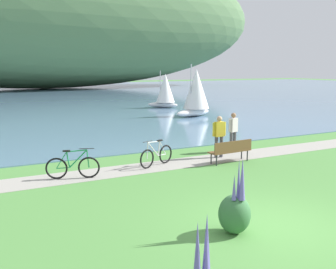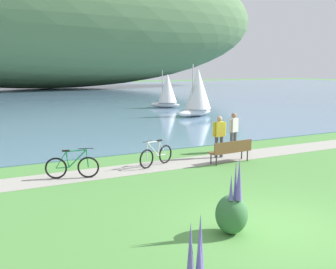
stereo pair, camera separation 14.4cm
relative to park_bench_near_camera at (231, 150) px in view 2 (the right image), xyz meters
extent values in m
plane|color=#518E42|center=(-2.77, -5.44, -0.52)|extent=(200.00, 200.00, 0.00)
cube|color=#5B7F9E|center=(-2.77, 43.20, -0.50)|extent=(180.00, 80.00, 0.04)
ellipsoid|color=#567A4C|center=(4.25, 59.99, 12.70)|extent=(85.05, 28.00, 26.37)
cube|color=#A39E93|center=(-2.77, 0.83, -0.52)|extent=(60.00, 1.50, 0.01)
cube|color=brown|center=(0.00, 0.08, -0.07)|extent=(1.83, 0.59, 0.05)
cube|color=brown|center=(0.01, -0.13, 0.15)|extent=(1.80, 0.15, 0.40)
cylinder|color=#2D2D33|center=(-0.78, 0.20, -0.30)|extent=(0.05, 0.05, 0.45)
cylinder|color=#2D2D33|center=(0.75, 0.29, -0.30)|extent=(0.05, 0.05, 0.45)
cylinder|color=#2D2D33|center=(-0.76, -0.14, -0.30)|extent=(0.05, 0.05, 0.45)
cylinder|color=#2D2D33|center=(0.77, -0.04, -0.30)|extent=(0.05, 0.05, 0.45)
torus|color=black|center=(-3.24, 0.70, -0.16)|extent=(0.69, 0.33, 0.72)
torus|color=black|center=(-2.27, 1.10, -0.16)|extent=(0.69, 0.33, 0.72)
cylinder|color=silver|center=(-2.93, 0.83, 0.15)|extent=(0.58, 0.27, 0.61)
cylinder|color=silver|center=(-2.89, 0.84, 0.41)|extent=(0.62, 0.29, 0.09)
cylinder|color=silver|center=(-2.63, 0.95, 0.12)|extent=(0.13, 0.09, 0.54)
cylinder|color=silver|center=(-2.47, 1.02, -0.15)|extent=(0.40, 0.19, 0.05)
cylinder|color=silver|center=(-2.43, 1.04, 0.11)|extent=(0.35, 0.17, 0.56)
cylinder|color=silver|center=(-3.22, 0.71, 0.14)|extent=(0.09, 0.07, 0.60)
cube|color=black|center=(-2.59, 0.97, 0.42)|extent=(0.26, 0.18, 0.05)
cylinder|color=black|center=(-3.19, 0.72, 0.48)|extent=(0.45, 0.21, 0.02)
torus|color=black|center=(-5.46, 0.47, -0.16)|extent=(0.70, 0.31, 0.72)
torus|color=black|center=(-6.45, 0.84, -0.16)|extent=(0.70, 0.31, 0.72)
cylinder|color=#1E8C4C|center=(-5.78, 0.59, 0.15)|extent=(0.58, 0.25, 0.61)
cylinder|color=#1E8C4C|center=(-5.82, 0.60, 0.41)|extent=(0.63, 0.27, 0.09)
cylinder|color=#1E8C4C|center=(-6.09, 0.70, 0.12)|extent=(0.13, 0.08, 0.54)
cylinder|color=#1E8C4C|center=(-6.25, 0.76, -0.15)|extent=(0.41, 0.18, 0.05)
cylinder|color=#1E8C4C|center=(-6.29, 0.78, 0.11)|extent=(0.36, 0.16, 0.56)
cylinder|color=#1E8C4C|center=(-5.49, 0.48, 0.14)|extent=(0.09, 0.06, 0.60)
cube|color=black|center=(-6.12, 0.72, 0.42)|extent=(0.26, 0.18, 0.05)
cylinder|color=black|center=(-5.51, 0.49, 0.48)|extent=(0.46, 0.19, 0.02)
cylinder|color=#4C4C51|center=(1.21, 1.61, -0.08)|extent=(0.14, 0.14, 0.88)
cylinder|color=#4C4C51|center=(1.44, 1.67, -0.08)|extent=(0.14, 0.14, 0.88)
cube|color=silver|center=(1.32, 1.64, 0.66)|extent=(0.43, 0.32, 0.60)
sphere|color=#9E7051|center=(1.32, 1.64, 1.08)|extent=(0.22, 0.22, 0.22)
cylinder|color=silver|center=(1.07, 1.57, 0.66)|extent=(0.09, 0.09, 0.56)
cylinder|color=silver|center=(1.57, 1.71, 0.66)|extent=(0.09, 0.09, 0.56)
cylinder|color=#4C4C51|center=(-0.02, 0.96, -0.08)|extent=(0.14, 0.14, 0.88)
cylinder|color=#4C4C51|center=(0.22, 0.95, -0.08)|extent=(0.14, 0.14, 0.88)
cube|color=yellow|center=(0.10, 0.96, 0.66)|extent=(0.39, 0.24, 0.60)
sphere|color=tan|center=(0.10, 0.96, 1.08)|extent=(0.22, 0.22, 0.22)
cylinder|color=yellow|center=(-0.16, 0.97, 0.66)|extent=(0.09, 0.09, 0.56)
cylinder|color=yellow|center=(0.36, 0.95, 0.66)|extent=(0.09, 0.09, 0.56)
ellipsoid|color=#386B3D|center=(-3.88, -5.34, -0.08)|extent=(0.72, 0.72, 0.88)
cylinder|color=#386B3D|center=(-3.88, -5.44, 0.24)|extent=(0.02, 0.02, 0.12)
cone|color=#6B5BB7|center=(-3.88, -5.44, 0.74)|extent=(0.09, 0.09, 0.88)
cylinder|color=#386B3D|center=(-3.85, -5.52, 0.24)|extent=(0.02, 0.02, 0.12)
cone|color=#6B5BB7|center=(-3.85, -5.52, 0.76)|extent=(0.15, 0.15, 0.92)
cylinder|color=#386B3D|center=(-4.01, -5.46, 0.24)|extent=(0.02, 0.02, 0.12)
cone|color=#6B5BB7|center=(-4.01, -5.46, 0.58)|extent=(0.10, 0.10, 0.57)
cone|color=#6B5BB7|center=(-6.26, -7.60, 0.56)|extent=(0.13, 0.13, 0.91)
cone|color=#6B5BB7|center=(-6.28, -7.66, 0.40)|extent=(0.12, 0.12, 0.59)
cone|color=#6B5BB7|center=(-6.15, -7.65, 0.49)|extent=(0.13, 0.13, 0.76)
cone|color=#6B5BB7|center=(-6.03, -7.47, 0.58)|extent=(0.13, 0.13, 0.95)
ellipsoid|color=white|center=(7.16, 19.95, -0.23)|extent=(2.56, 2.61, 0.50)
cylinder|color=#B2B2B2|center=(7.00, 20.11, 1.44)|extent=(0.07, 0.07, 2.85)
cone|color=white|center=(7.34, 19.76, 1.30)|extent=(2.39, 2.39, 2.57)
ellipsoid|color=white|center=(6.22, 13.03, -0.19)|extent=(3.42, 1.73, 0.58)
cylinder|color=#B2B2B2|center=(5.97, 12.97, 1.74)|extent=(0.08, 0.08, 3.29)
cone|color=white|center=(6.52, 13.11, 1.57)|extent=(2.39, 2.39, 2.96)
camera|label=1|loc=(-8.99, -11.92, 3.10)|focal=41.84mm
camera|label=2|loc=(-8.86, -11.99, 3.10)|focal=41.84mm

